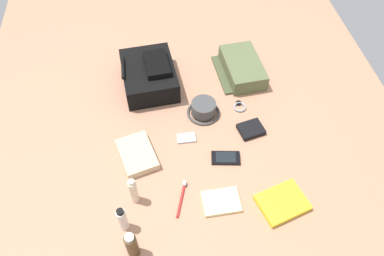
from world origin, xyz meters
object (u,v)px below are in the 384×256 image
at_px(backpack, 149,75).
at_px(notepad, 221,202).
at_px(lotion_bottle, 133,191).
at_px(folded_towel, 137,154).
at_px(cologne_bottle, 132,245).
at_px(wristwatch, 240,106).
at_px(cell_phone, 226,158).
at_px(bucket_hat, 203,109).
at_px(toothpaste_tube, 123,219).
at_px(paperback_novel, 282,203).
at_px(toothbrush, 182,196).
at_px(toiletry_pouch, 242,68).
at_px(media_player, 186,138).
at_px(wallet, 251,129).

height_order(backpack, notepad, backpack).
xyz_separation_m(lotion_bottle, folded_towel, (0.21, -0.02, -0.05)).
distance_m(cologne_bottle, notepad, 0.39).
height_order(cologne_bottle, wristwatch, cologne_bottle).
height_order(backpack, cell_phone, backpack).
height_order(notepad, folded_towel, folded_towel).
bearing_deg(bucket_hat, backpack, 45.34).
height_order(lotion_bottle, notepad, lotion_bottle).
height_order(toothpaste_tube, lotion_bottle, lotion_bottle).
distance_m(cologne_bottle, paperback_novel, 0.61).
xyz_separation_m(cell_phone, toothbrush, (-0.16, 0.21, 0.00)).
distance_m(lotion_bottle, wristwatch, 0.68).
bearing_deg(folded_towel, toiletry_pouch, -51.36).
relative_size(notepad, folded_towel, 0.75).
xyz_separation_m(toiletry_pouch, cell_phone, (-0.51, 0.18, -0.03)).
bearing_deg(notepad, toothbrush, 72.23).
bearing_deg(lotion_bottle, paperback_novel, -99.99).
bearing_deg(cell_phone, paperback_novel, -143.36).
distance_m(backpack, folded_towel, 0.45).
bearing_deg(toothbrush, lotion_bottle, 84.87).
bearing_deg(wristwatch, paperback_novel, -173.86).
bearing_deg(paperback_novel, notepad, 80.44).
distance_m(paperback_novel, media_player, 0.50).
relative_size(backpack, wristwatch, 4.93).
relative_size(toothpaste_tube, cell_phone, 1.03).
relative_size(backpack, cell_phone, 2.64).
bearing_deg(toothbrush, folded_towel, 36.98).
bearing_deg(cell_phone, notepad, 163.95).
bearing_deg(cell_phone, cologne_bottle, 130.84).
relative_size(toiletry_pouch, toothpaste_tube, 2.27).
bearing_deg(cologne_bottle, wallet, -48.59).
relative_size(media_player, folded_towel, 0.42).
xyz_separation_m(cologne_bottle, wallet, (0.49, -0.56, -0.06)).
bearing_deg(paperback_novel, wallet, 5.60).
height_order(toothpaste_tube, toothbrush, toothpaste_tube).
distance_m(toiletry_pouch, wristwatch, 0.24).
height_order(toiletry_pouch, bucket_hat, toiletry_pouch).
relative_size(wallet, notepad, 0.73).
bearing_deg(toiletry_pouch, wallet, 174.32).
relative_size(paperback_novel, cell_phone, 1.66).
distance_m(toothpaste_tube, wristwatch, 0.78).
bearing_deg(lotion_bottle, wallet, -62.99).
distance_m(backpack, paperback_novel, 0.89).
height_order(bucket_hat, media_player, bucket_hat).
distance_m(cologne_bottle, media_player, 0.56).
xyz_separation_m(bucket_hat, folded_towel, (-0.21, 0.32, -0.01)).
relative_size(toothbrush, folded_towel, 0.79).
distance_m(wristwatch, notepad, 0.52).
bearing_deg(toothbrush, cell_phone, -53.18).
xyz_separation_m(paperback_novel, wallet, (0.38, 0.04, 0.00)).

